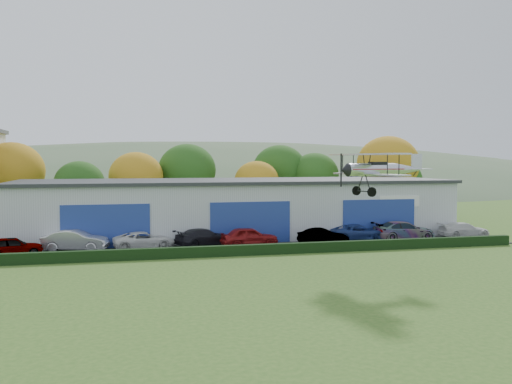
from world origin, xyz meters
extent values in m
plane|color=#335C1D|center=(0.00, 0.00, 0.00)|extent=(300.00, 300.00, 0.00)
cube|color=black|center=(3.00, 21.00, 0.03)|extent=(48.00, 9.00, 0.05)
cube|color=black|center=(3.00, 16.20, 0.40)|extent=(46.00, 0.60, 0.80)
cube|color=#B2B7BC|center=(5.00, 28.00, 2.50)|extent=(40.00, 12.00, 5.00)
cube|color=#2D3033|center=(5.00, 28.00, 5.15)|extent=(40.60, 12.60, 0.30)
cube|color=navy|center=(-7.00, 21.95, 1.80)|extent=(7.00, 0.12, 3.60)
cube|color=navy|center=(5.00, 21.95, 1.80)|extent=(7.00, 0.12, 3.60)
cube|color=navy|center=(17.00, 21.95, 1.80)|extent=(7.00, 0.12, 3.60)
cylinder|color=#3D2614|center=(-17.00, 40.00, 1.57)|extent=(0.36, 0.36, 3.15)
ellipsoid|color=#9D5D13|center=(-17.00, 40.00, 6.03)|extent=(6.84, 6.84, 6.16)
cylinder|color=#3D2614|center=(-10.00, 38.00, 1.22)|extent=(0.36, 0.36, 2.45)
ellipsoid|color=#1E4C14|center=(-10.00, 38.00, 4.69)|extent=(5.32, 5.32, 4.79)
cylinder|color=#3D2614|center=(-4.00, 40.00, 1.40)|extent=(0.36, 0.36, 2.80)
ellipsoid|color=#9D5D13|center=(-4.00, 40.00, 5.36)|extent=(6.08, 6.08, 5.47)
cylinder|color=#3D2614|center=(2.00, 42.00, 1.57)|extent=(0.36, 0.36, 3.15)
ellipsoid|color=#1E4C14|center=(2.00, 42.00, 6.03)|extent=(6.84, 6.84, 6.16)
cylinder|color=#3D2614|center=(10.00, 40.00, 1.22)|extent=(0.36, 0.36, 2.45)
ellipsoid|color=#9D5D13|center=(10.00, 40.00, 4.69)|extent=(5.32, 5.32, 4.79)
cylinder|color=#3D2614|center=(18.00, 42.00, 1.40)|extent=(0.36, 0.36, 2.80)
ellipsoid|color=#1E4C14|center=(18.00, 42.00, 5.36)|extent=(6.08, 6.08, 5.47)
cylinder|color=#3D2614|center=(26.00, 38.00, 1.75)|extent=(0.36, 0.36, 3.50)
ellipsoid|color=#9D5D13|center=(26.00, 38.00, 6.70)|extent=(7.60, 7.60, 6.84)
cylinder|color=#3D2614|center=(30.00, 42.00, 1.22)|extent=(0.36, 0.36, 2.45)
ellipsoid|color=#1E4C14|center=(30.00, 42.00, 4.69)|extent=(5.32, 5.32, 4.79)
cylinder|color=#3D2614|center=(14.00, 44.00, 1.57)|extent=(0.36, 0.36, 3.15)
ellipsoid|color=#1E4C14|center=(14.00, 44.00, 6.03)|extent=(6.84, 6.84, 6.16)
ellipsoid|color=#4C6642|center=(20.00, 140.00, -15.40)|extent=(320.00, 196.00, 56.00)
ellipsoid|color=#4C6642|center=(90.00, 140.00, -9.90)|extent=(240.00, 126.00, 36.00)
imported|color=gray|center=(-13.66, 19.76, 0.77)|extent=(4.53, 2.69, 1.45)
imported|color=silver|center=(-9.32, 21.13, 0.88)|extent=(5.30, 2.83, 1.66)
imported|color=silver|center=(-4.02, 21.00, 0.73)|extent=(5.15, 2.88, 1.36)
imported|color=black|center=(0.85, 21.47, 0.76)|extent=(5.32, 3.73, 1.43)
imported|color=maroon|center=(4.47, 20.10, 0.85)|extent=(4.83, 2.19, 1.61)
imported|color=gray|center=(10.65, 19.43, 0.75)|extent=(4.44, 2.22, 1.40)
imported|color=navy|center=(14.72, 21.30, 0.76)|extent=(5.28, 2.77, 1.42)
imported|color=gray|center=(18.87, 20.78, 0.86)|extent=(5.68, 2.49, 1.62)
imported|color=silver|center=(24.97, 20.75, 0.73)|extent=(4.82, 2.18, 1.37)
cylinder|color=silver|center=(9.22, 7.26, 6.56)|extent=(3.55, 1.40, 0.82)
cone|color=silver|center=(11.91, 7.73, 6.56)|extent=(2.11, 1.15, 0.82)
cone|color=black|center=(7.29, 6.93, 6.56)|extent=(0.59, 0.89, 0.82)
cube|color=#A81315|center=(9.48, 7.31, 6.60)|extent=(3.91, 1.48, 0.05)
cube|color=black|center=(9.66, 7.34, 6.94)|extent=(1.17, 0.72, 0.23)
cube|color=silver|center=(9.04, 7.23, 6.28)|extent=(2.24, 6.65, 0.09)
cube|color=silver|center=(8.86, 7.20, 7.51)|extent=(2.39, 7.03, 0.09)
cylinder|color=black|center=(9.04, 4.83, 6.90)|extent=(0.06, 0.06, 1.18)
cylinder|color=black|center=(9.84, 4.97, 6.90)|extent=(0.06, 0.06, 1.18)
cylinder|color=black|center=(8.23, 9.49, 6.90)|extent=(0.06, 0.06, 1.18)
cylinder|color=black|center=(9.04, 9.63, 6.90)|extent=(0.06, 0.06, 1.18)
cylinder|color=black|center=(8.91, 6.88, 7.19)|extent=(0.09, 0.20, 0.68)
cylinder|color=black|center=(8.80, 7.51, 7.19)|extent=(0.09, 0.20, 0.68)
cylinder|color=black|center=(8.74, 6.79, 5.78)|extent=(0.17, 0.64, 1.12)
cylinder|color=black|center=(8.61, 7.55, 5.78)|extent=(0.17, 0.64, 1.12)
cylinder|color=black|center=(8.68, 7.17, 5.24)|extent=(0.36, 1.72, 0.06)
cylinder|color=black|center=(8.82, 6.36, 5.24)|extent=(0.60, 0.23, 0.58)
cylinder|color=black|center=(8.54, 7.97, 5.24)|extent=(0.60, 0.23, 0.58)
cylinder|color=black|center=(12.53, 7.84, 6.33)|extent=(0.34, 0.11, 0.38)
cube|color=silver|center=(12.53, 7.84, 6.60)|extent=(1.21, 2.47, 0.05)
cube|color=silver|center=(12.62, 7.85, 7.06)|extent=(0.82, 0.19, 1.00)
cube|color=black|center=(7.04, 6.88, 6.56)|extent=(0.07, 0.12, 2.00)
camera|label=1|loc=(-6.03, -24.76, 7.13)|focal=39.51mm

